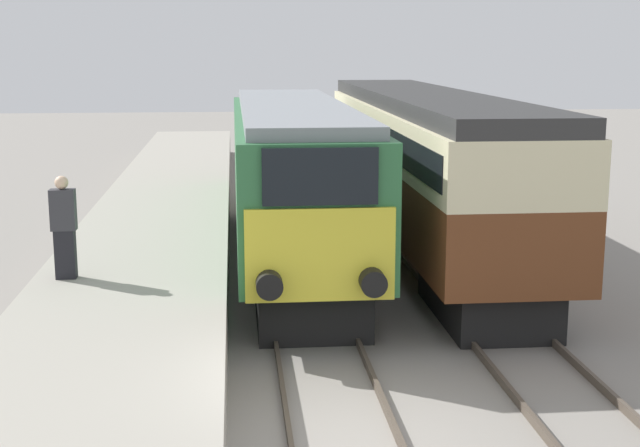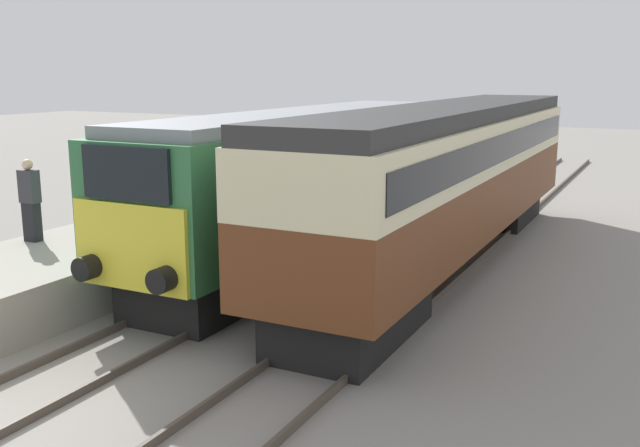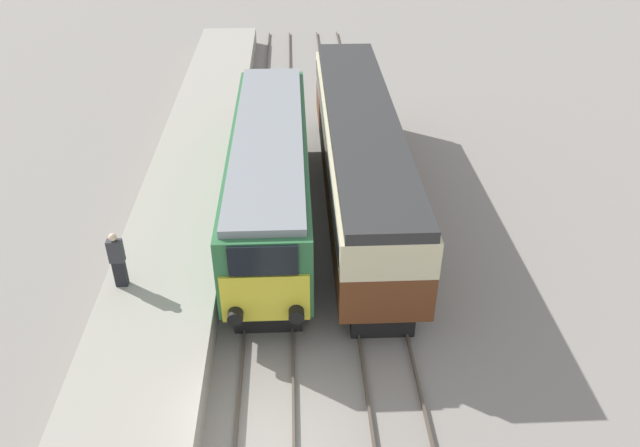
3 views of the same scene
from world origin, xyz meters
The scene contains 6 objects.
platform_left centered at (-3.30, 8.00, 0.52)m, with size 3.50×50.00×1.04m.
rails_near_track centered at (0.00, 5.00, 0.07)m, with size 1.51×60.00×0.14m.
rails_far_track centered at (3.40, 5.00, 0.07)m, with size 1.50×60.00×0.14m.
locomotive centered at (0.00, 10.07, 2.14)m, with size 2.70×13.71×3.84m.
passenger_carriage centered at (3.40, 11.28, 2.41)m, with size 2.75×16.18×4.01m.
person_on_platform centered at (-4.43, 5.18, 1.98)m, with size 0.44×0.26×1.86m.
Camera 1 is at (-1.38, -10.74, 5.17)m, focal length 50.00 mm.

